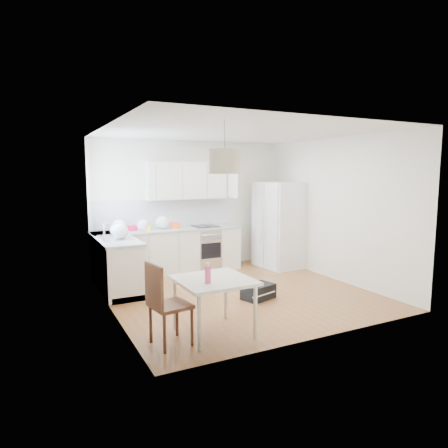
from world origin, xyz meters
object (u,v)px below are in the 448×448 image
refrigerator (280,225)px  dining_table (214,285)px  gym_bag (258,292)px  dining_chair (171,304)px

refrigerator → dining_table: size_ratio=1.98×
refrigerator → gym_bag: (-1.57, -1.69, -0.80)m
refrigerator → gym_bag: bearing=-136.9°
refrigerator → dining_chair: size_ratio=1.83×
dining_table → dining_chair: size_ratio=0.92×
refrigerator → dining_table: refrigerator is taller
refrigerator → dining_table: 3.87m
gym_bag → dining_table: bearing=-159.6°
dining_table → gym_bag: size_ratio=1.80×
gym_bag → refrigerator: bearing=30.4°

